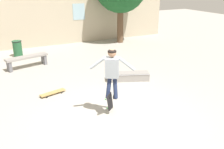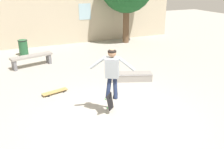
{
  "view_description": "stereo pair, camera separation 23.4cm",
  "coord_description": "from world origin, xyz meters",
  "px_view_note": "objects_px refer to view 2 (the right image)",
  "views": [
    {
      "loc": [
        -2.66,
        -5.18,
        3.47
      ],
      "look_at": [
        -0.04,
        0.19,
        1.19
      ],
      "focal_mm": 40.0,
      "sensor_mm": 36.0,
      "label": 1
    },
    {
      "loc": [
        -2.45,
        -5.28,
        3.47
      ],
      "look_at": [
        -0.04,
        0.19,
        1.19
      ],
      "focal_mm": 40.0,
      "sensor_mm": 36.0,
      "label": 2
    }
  ],
  "objects_px": {
    "skateboard_resting": "(55,92)",
    "skateboard_flipping": "(110,102)",
    "skate_ledge": "(131,77)",
    "trash_bin": "(23,47)",
    "skater": "(112,69)",
    "park_bench": "(32,58)"
  },
  "relations": [
    {
      "from": "skater",
      "to": "park_bench",
      "type": "bearing_deg",
      "value": 47.93
    },
    {
      "from": "trash_bin",
      "to": "park_bench",
      "type": "bearing_deg",
      "value": -85.08
    },
    {
      "from": "skate_ledge",
      "to": "trash_bin",
      "type": "bearing_deg",
      "value": 144.75
    },
    {
      "from": "park_bench",
      "to": "skater",
      "type": "relative_size",
      "value": 1.33
    },
    {
      "from": "park_bench",
      "to": "skateboard_resting",
      "type": "bearing_deg",
      "value": -98.12
    },
    {
      "from": "skate_ledge",
      "to": "trash_bin",
      "type": "xyz_separation_m",
      "value": [
        -3.27,
        4.94,
        0.26
      ]
    },
    {
      "from": "skate_ledge",
      "to": "skateboard_resting",
      "type": "bearing_deg",
      "value": -158.42
    },
    {
      "from": "park_bench",
      "to": "skate_ledge",
      "type": "height_order",
      "value": "park_bench"
    },
    {
      "from": "trash_bin",
      "to": "skateboard_resting",
      "type": "distance_m",
      "value": 4.99
    },
    {
      "from": "park_bench",
      "to": "trash_bin",
      "type": "height_order",
      "value": "trash_bin"
    },
    {
      "from": "skate_ledge",
      "to": "skateboard_flipping",
      "type": "distance_m",
      "value": 2.6
    },
    {
      "from": "skater",
      "to": "skateboard_flipping",
      "type": "height_order",
      "value": "skater"
    },
    {
      "from": "skateboard_flipping",
      "to": "skater",
      "type": "bearing_deg",
      "value": -127.97
    },
    {
      "from": "skate_ledge",
      "to": "skater",
      "type": "relative_size",
      "value": 1.17
    },
    {
      "from": "trash_bin",
      "to": "skate_ledge",
      "type": "bearing_deg",
      "value": -56.47
    },
    {
      "from": "trash_bin",
      "to": "skateboard_flipping",
      "type": "relative_size",
      "value": 1.0
    },
    {
      "from": "skateboard_flipping",
      "to": "skateboard_resting",
      "type": "height_order",
      "value": "skateboard_flipping"
    },
    {
      "from": "park_bench",
      "to": "skateboard_flipping",
      "type": "distance_m",
      "value": 5.23
    },
    {
      "from": "skateboard_resting",
      "to": "skateboard_flipping",
      "type": "bearing_deg",
      "value": -74.77
    },
    {
      "from": "skateboard_flipping",
      "to": "skateboard_resting",
      "type": "relative_size",
      "value": 0.89
    },
    {
      "from": "skater",
      "to": "skate_ledge",
      "type": "bearing_deg",
      "value": -7.12
    },
    {
      "from": "trash_bin",
      "to": "skateboard_resting",
      "type": "xyz_separation_m",
      "value": [
        0.47,
        -4.95,
        -0.34
      ]
    }
  ]
}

